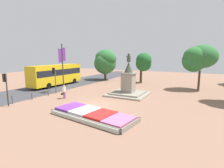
% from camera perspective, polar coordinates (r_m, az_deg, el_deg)
% --- Properties ---
extents(ground_plane, '(80.74, 80.74, 0.00)m').
position_cam_1_polar(ground_plane, '(17.75, -5.96, -7.01)').
color(ground_plane, '#8C6651').
extents(street_asphalt_strip, '(7.16, 70.64, 0.01)m').
position_cam_1_polar(street_asphalt_strip, '(25.86, -27.79, -2.84)').
color(street_asphalt_strip, '#3D3D42').
rests_on(street_asphalt_strip, ground_plane).
extents(flower_planter, '(7.50, 3.77, 0.52)m').
position_cam_1_polar(flower_planter, '(14.46, -6.64, -9.89)').
color(flower_planter, '#38281C').
rests_on(flower_planter, ground_plane).
extents(statue_monument, '(4.83, 4.83, 5.24)m').
position_cam_1_polar(statue_monument, '(22.19, 5.35, -0.63)').
color(statue_monument, gray).
rests_on(statue_monument, ground_plane).
extents(traffic_light_near_crossing, '(0.41, 0.29, 3.24)m').
position_cam_1_polar(traffic_light_near_crossing, '(19.88, -31.38, 0.05)').
color(traffic_light_near_crossing, '#2D2D33').
rests_on(traffic_light_near_crossing, ground_plane).
extents(traffic_light_mid_block, '(0.41, 0.30, 3.39)m').
position_cam_1_polar(traffic_light_mid_block, '(23.98, -18.26, 2.66)').
color(traffic_light_mid_block, '#4C5156').
rests_on(traffic_light_mid_block, ground_plane).
extents(banner_pole, '(0.22, 1.27, 6.49)m').
position_cam_1_polar(banner_pole, '(24.47, -15.84, 5.85)').
color(banner_pole, '#2D2D33').
rests_on(banner_pole, ground_plane).
extents(city_bus, '(2.49, 9.73, 3.41)m').
position_cam_1_polar(city_bus, '(30.29, -17.80, 3.18)').
color(city_bus, gold).
rests_on(city_bus, ground_plane).
extents(pedestrian_with_handbag, '(0.27, 0.73, 1.62)m').
position_cam_1_polar(pedestrian_with_handbag, '(20.94, -15.38, -2.22)').
color(pedestrian_with_handbag, '#8C4C99').
rests_on(pedestrian_with_handbag, ground_plane).
extents(kerb_bollard_south, '(0.13, 0.13, 0.95)m').
position_cam_1_polar(kerb_bollard_south, '(20.87, -29.79, -4.33)').
color(kerb_bollard_south, '#4C5156').
rests_on(kerb_bollard_south, ground_plane).
extents(kerb_bollard_mid_a, '(0.14, 0.14, 0.85)m').
position_cam_1_polar(kerb_bollard_mid_a, '(21.93, -24.69, -3.46)').
color(kerb_bollard_mid_a, '#4C5156').
rests_on(kerb_bollard_mid_a, ground_plane).
extents(kerb_bollard_mid_b, '(0.17, 0.17, 0.82)m').
position_cam_1_polar(kerb_bollard_mid_b, '(23.40, -20.07, -2.44)').
color(kerb_bollard_mid_b, '#4C5156').
rests_on(kerb_bollard_mid_b, ground_plane).
extents(kerb_bollard_north, '(0.15, 0.15, 0.77)m').
position_cam_1_polar(kerb_bollard_north, '(25.72, -14.76, -1.20)').
color(kerb_bollard_north, '#2D2D33').
rests_on(kerb_bollard_north, ground_plane).
extents(park_tree_far_left, '(2.92, 2.98, 5.45)m').
position_cam_1_polar(park_tree_far_left, '(32.29, 10.36, 7.21)').
color(park_tree_far_left, '#4C3823').
rests_on(park_tree_far_left, ground_plane).
extents(park_tree_behind_statue, '(4.74, 4.23, 6.49)m').
position_cam_1_polar(park_tree_behind_statue, '(28.01, 26.29, 7.68)').
color(park_tree_behind_statue, '#4C3823').
rests_on(park_tree_behind_statue, ground_plane).
extents(park_tree_street_side, '(4.68, 4.57, 6.12)m').
position_cam_1_polar(park_tree_street_side, '(35.49, -2.06, 7.59)').
color(park_tree_street_side, brown).
rests_on(park_tree_street_side, ground_plane).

